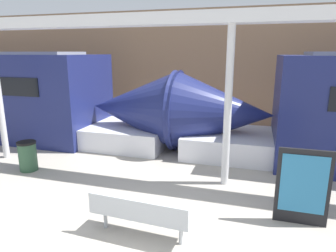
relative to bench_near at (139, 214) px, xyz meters
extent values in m
plane|color=#A8A093|center=(0.03, -0.40, -0.47)|extent=(60.00, 60.00, 0.00)
cube|color=#937051|center=(0.03, 8.98, 2.03)|extent=(56.00, 0.20, 5.00)
cone|color=navy|center=(0.81, 5.06, 0.84)|extent=(3.14, 2.63, 2.63)
cube|color=silver|center=(1.11, 5.06, -0.12)|extent=(2.82, 2.46, 0.70)
cone|color=navy|center=(-2.14, 5.06, 0.84)|extent=(3.14, 2.63, 2.63)
cube|color=silver|center=(-2.44, 5.06, -0.12)|extent=(2.82, 2.46, 0.70)
cube|color=#ADB2B7|center=(0.00, 0.08, -0.06)|extent=(1.85, 0.54, 0.04)
cube|color=#ADB2B7|center=(-0.01, -0.12, 0.13)|extent=(1.83, 0.14, 0.34)
cylinder|color=#ADB2B7|center=(-0.73, 0.12, -0.28)|extent=(0.07, 0.07, 0.39)
cylinder|color=#ADB2B7|center=(0.74, 0.04, -0.28)|extent=(0.07, 0.07, 0.39)
cylinder|color=#2D5138|center=(-4.11, 2.04, -0.09)|extent=(0.48, 0.48, 0.76)
cylinder|color=black|center=(-4.11, 2.04, 0.32)|extent=(0.50, 0.50, 0.06)
cube|color=black|center=(2.75, 1.30, 0.27)|extent=(0.95, 0.06, 1.49)
cube|color=teal|center=(2.75, 1.27, 0.34)|extent=(0.81, 0.01, 1.13)
cylinder|color=silver|center=(1.18, 2.71, 1.42)|extent=(0.18, 0.18, 3.79)
cube|color=silver|center=(1.18, 2.71, 3.46)|extent=(28.00, 0.60, 0.28)
camera|label=1|loc=(1.80, -4.32, 2.71)|focal=32.00mm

